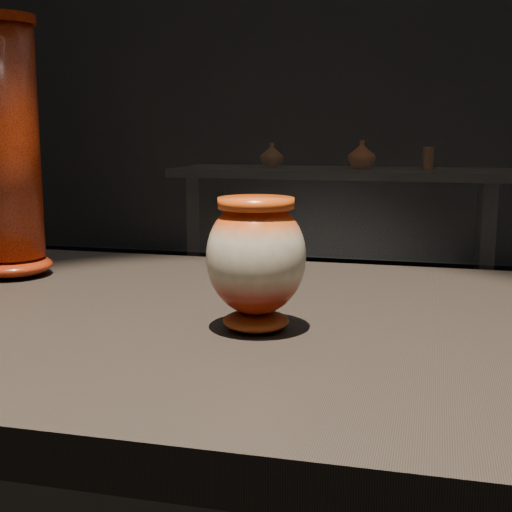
{
  "coord_description": "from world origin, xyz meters",
  "views": [
    {
      "loc": [
        0.26,
        -0.9,
        1.15
      ],
      "look_at": [
        0.04,
        -0.06,
        0.99
      ],
      "focal_mm": 50.0,
      "sensor_mm": 36.0,
      "label": 1
    }
  ],
  "objects_px": {
    "display_plinth": "(236,498)",
    "back_shelf": "(339,212)",
    "tall_vase": "(5,153)",
    "main_vase": "(256,258)"
  },
  "relations": [
    {
      "from": "display_plinth",
      "to": "tall_vase",
      "type": "height_order",
      "value": "tall_vase"
    },
    {
      "from": "display_plinth",
      "to": "main_vase",
      "type": "height_order",
      "value": "main_vase"
    },
    {
      "from": "display_plinth",
      "to": "back_shelf",
      "type": "height_order",
      "value": "same"
    },
    {
      "from": "display_plinth",
      "to": "tall_vase",
      "type": "distance_m",
      "value": 0.66
    },
    {
      "from": "display_plinth",
      "to": "main_vase",
      "type": "xyz_separation_m",
      "value": [
        0.04,
        -0.06,
        0.36
      ]
    },
    {
      "from": "back_shelf",
      "to": "main_vase",
      "type": "bearing_deg",
      "value": -84.18
    },
    {
      "from": "display_plinth",
      "to": "tall_vase",
      "type": "bearing_deg",
      "value": 160.85
    },
    {
      "from": "display_plinth",
      "to": "tall_vase",
      "type": "xyz_separation_m",
      "value": [
        -0.44,
        0.15,
        0.48
      ]
    },
    {
      "from": "back_shelf",
      "to": "tall_vase",
      "type": "bearing_deg",
      "value": -92.32
    },
    {
      "from": "main_vase",
      "to": "tall_vase",
      "type": "relative_size",
      "value": 0.39
    }
  ]
}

